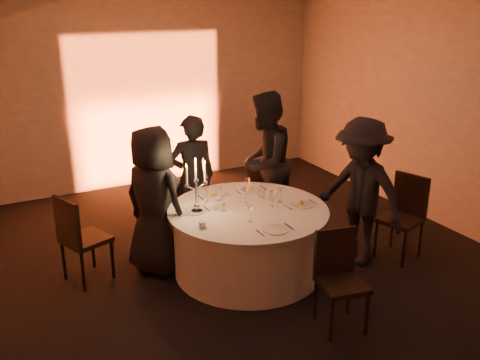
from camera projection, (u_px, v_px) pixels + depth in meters
name	position (u px, v px, depth m)	size (l,w,h in m)	color
floor	(248.00, 270.00, 6.21)	(7.00, 7.00, 0.00)	black
wall_back	(146.00, 94.00, 8.64)	(7.00, 7.00, 0.00)	#9D9792
wall_right	(450.00, 117.00, 7.01)	(7.00, 7.00, 0.00)	#9D9792
uplighter_fixture	(157.00, 184.00, 8.87)	(0.25, 0.12, 0.10)	black
banquet_table	(248.00, 240.00, 6.08)	(1.80, 1.80, 0.77)	black
chair_left	(78.00, 235.00, 5.78)	(0.57, 0.57, 1.01)	black
chair_back_left	(151.00, 196.00, 6.99)	(0.54, 0.54, 0.95)	black
chair_back_right	(250.00, 189.00, 7.41)	(0.50, 0.50, 0.85)	black
chair_right	(404.00, 211.00, 6.40)	(0.55, 0.55, 1.01)	black
chair_front	(339.00, 273.00, 5.06)	(0.49, 0.49, 0.96)	black
guest_left	(154.00, 201.00, 5.94)	(0.83, 0.54, 1.71)	black
guest_back_left	(192.00, 177.00, 6.83)	(0.59, 0.39, 1.63)	black
guest_back_right	(265.00, 163.00, 7.02)	(0.91, 0.71, 1.87)	black
guest_right	(360.00, 192.00, 6.15)	(1.13, 0.65, 1.75)	black
plate_left	(192.00, 211.00, 5.88)	(0.36, 0.27, 0.01)	white
plate_back_left	(214.00, 195.00, 6.33)	(0.36, 0.29, 0.08)	white
plate_back_right	(251.00, 189.00, 6.51)	(0.36, 0.26, 0.08)	white
plate_right	(301.00, 204.00, 6.06)	(0.36, 0.27, 0.08)	white
plate_front	(275.00, 230.00, 5.42)	(0.36, 0.26, 0.01)	white
coffee_cup	(202.00, 225.00, 5.48)	(0.11, 0.11, 0.07)	white
candelabra	(196.00, 193.00, 5.80)	(0.26, 0.13, 0.63)	silver
wine_glass_a	(207.00, 191.00, 6.10)	(0.07, 0.07, 0.19)	white
wine_glass_b	(246.00, 192.00, 6.08)	(0.07, 0.07, 0.19)	white
wine_glass_c	(248.00, 183.00, 6.36)	(0.07, 0.07, 0.19)	white
wine_glass_d	(224.00, 200.00, 5.84)	(0.07, 0.07, 0.19)	white
wine_glass_e	(224.00, 193.00, 6.03)	(0.07, 0.07, 0.19)	white
wine_glass_f	(281.00, 191.00, 6.10)	(0.07, 0.07, 0.19)	white
wine_glass_g	(273.00, 195.00, 5.98)	(0.07, 0.07, 0.19)	white
wine_glass_h	(250.00, 210.00, 5.57)	(0.07, 0.07, 0.19)	white
wine_glass_i	(219.00, 190.00, 6.14)	(0.07, 0.07, 0.19)	white
tumbler_a	(262.00, 193.00, 6.29)	(0.07, 0.07, 0.09)	white
tumbler_b	(272.00, 198.00, 6.16)	(0.07, 0.07, 0.09)	white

